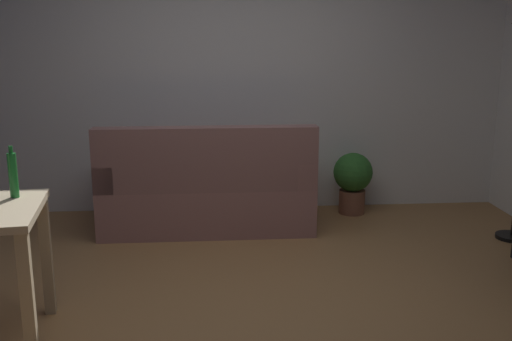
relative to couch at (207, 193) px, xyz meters
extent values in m
cube|color=#9E7042|center=(0.24, -1.59, -0.32)|extent=(5.20, 4.40, 0.02)
cube|color=white|center=(0.24, 0.61, 1.04)|extent=(5.20, 0.10, 2.70)
cube|color=#996B66|center=(0.00, 0.06, -0.11)|extent=(1.78, 0.84, 0.40)
cube|color=#8C625D|center=(0.00, -0.28, 0.35)|extent=(1.78, 0.16, 0.52)
cube|color=#926661|center=(0.81, 0.06, 0.20)|extent=(0.16, 0.84, 0.22)
cube|color=#926661|center=(-0.81, 0.06, 0.20)|extent=(0.16, 0.84, 0.22)
cylinder|color=black|center=(2.49, -0.48, -0.29)|extent=(0.26, 0.26, 0.03)
cube|color=tan|center=(-0.86, -2.15, 0.05)|extent=(0.07, 0.07, 0.72)
cube|color=tan|center=(-0.94, -1.54, 0.05)|extent=(0.07, 0.07, 0.72)
cylinder|color=brown|center=(1.34, 0.31, -0.20)|extent=(0.24, 0.24, 0.22)
sphere|color=#2D6B28|center=(1.34, 0.31, 0.08)|extent=(0.36, 0.36, 0.36)
cylinder|color=#1E722D|center=(-1.03, -1.68, 0.58)|extent=(0.05, 0.05, 0.25)
cylinder|color=#1E722D|center=(-1.03, -1.68, 0.72)|extent=(0.02, 0.02, 0.04)
camera|label=1|loc=(0.05, -4.87, 1.33)|focal=41.22mm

